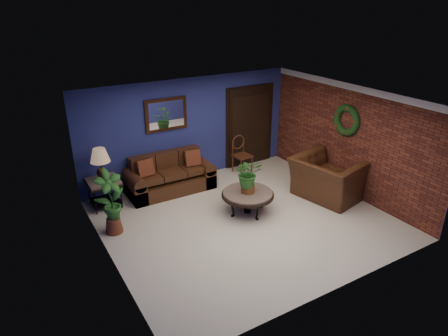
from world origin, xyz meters
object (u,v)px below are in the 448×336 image
sofa (169,178)px  armchair (328,178)px  coffee_table (248,195)px  table_lamp (100,161)px  end_table (104,186)px  side_chair (241,152)px

sofa → armchair: (2.93, -2.18, 0.17)m
coffee_table → table_lamp: bearing=144.2°
table_lamp → armchair: 4.98m
coffee_table → table_lamp: 3.16m
coffee_table → end_table: size_ratio=1.61×
sofa → end_table: sofa is taller
end_table → table_lamp: table_lamp is taller
coffee_table → armchair: size_ratio=0.76×
end_table → side_chair: side_chair is taller
table_lamp → side_chair: size_ratio=0.71×
end_table → armchair: bearing=-25.8°
end_table → armchair: size_ratio=0.47×
armchair → sofa: bearing=41.6°
end_table → table_lamp: bearing=-90.0°
table_lamp → side_chair: 3.59m
coffee_table → end_table: end_table is taller
sofa → armchair: size_ratio=1.39×
sofa → end_table: bearing=-179.0°
coffee_table → end_table: (-2.51, 1.81, 0.06)m
coffee_table → side_chair: size_ratio=1.13×
end_table → table_lamp: 0.59m
side_chair → coffee_table: bearing=-123.6°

